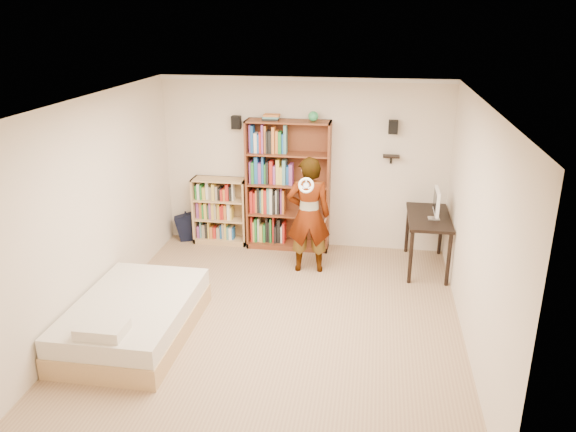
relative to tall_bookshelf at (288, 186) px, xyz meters
name	(u,v)px	position (x,y,z in m)	size (l,w,h in m)	color
ground	(277,319)	(0.22, -2.31, -1.03)	(4.50, 5.00, 0.01)	tan
room_shell	(276,184)	(0.22, -2.31, 0.73)	(4.52, 5.02, 2.71)	beige
crown_molding	(275,104)	(0.22, -2.31, 1.64)	(4.50, 5.00, 0.06)	silver
speaker_left	(236,122)	(-0.83, 0.09, 0.97)	(0.14, 0.12, 0.20)	black
speaker_right	(393,127)	(1.57, 0.09, 0.97)	(0.14, 0.12, 0.20)	black
wall_shelf	(391,156)	(1.57, 0.10, 0.52)	(0.25, 0.16, 0.03)	black
tall_bookshelf	(288,186)	(0.00, 0.00, 0.00)	(1.31, 0.38, 2.07)	brown
low_bookshelf	(220,211)	(-1.13, 0.03, -0.49)	(0.87, 0.33, 1.09)	#DAB175
computer_desk	(427,242)	(2.15, -0.46, -0.62)	(0.60, 1.20, 0.82)	black
imac	(435,204)	(2.20, -0.58, 0.01)	(0.09, 0.44, 0.44)	white
daybed	(134,313)	(-1.37, -2.93, -0.74)	(1.28, 1.97, 0.58)	beige
person	(309,215)	(0.43, -0.81, -0.17)	(0.63, 0.41, 1.72)	black
wii_wheel	(306,185)	(0.43, -1.14, 0.37)	(0.22, 0.22, 0.04)	white
navy_bag	(186,227)	(-1.73, 0.03, -0.80)	(0.34, 0.22, 0.46)	black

